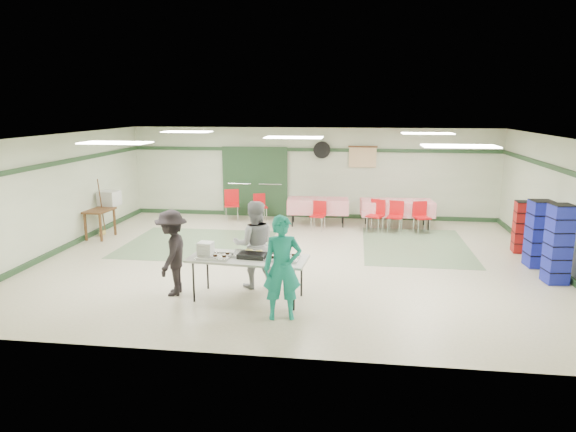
# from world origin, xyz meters

# --- Properties ---
(floor) EXTENTS (11.00, 11.00, 0.00)m
(floor) POSITION_xyz_m (0.00, 0.00, 0.00)
(floor) COLOR beige
(floor) RESTS_ON ground
(ceiling) EXTENTS (11.00, 11.00, 0.00)m
(ceiling) POSITION_xyz_m (0.00, 0.00, 2.70)
(ceiling) COLOR silver
(ceiling) RESTS_ON wall_back
(wall_back) EXTENTS (11.00, 0.00, 11.00)m
(wall_back) POSITION_xyz_m (0.00, 4.50, 1.35)
(wall_back) COLOR beige
(wall_back) RESTS_ON floor
(wall_front) EXTENTS (11.00, 0.00, 11.00)m
(wall_front) POSITION_xyz_m (0.00, -4.50, 1.35)
(wall_front) COLOR beige
(wall_front) RESTS_ON floor
(wall_left) EXTENTS (0.00, 9.00, 9.00)m
(wall_left) POSITION_xyz_m (-5.50, 0.00, 1.35)
(wall_left) COLOR beige
(wall_left) RESTS_ON floor
(wall_right) EXTENTS (0.00, 9.00, 9.00)m
(wall_right) POSITION_xyz_m (5.50, 0.00, 1.35)
(wall_right) COLOR beige
(wall_right) RESTS_ON floor
(trim_back) EXTENTS (11.00, 0.06, 0.10)m
(trim_back) POSITION_xyz_m (0.00, 4.47, 2.05)
(trim_back) COLOR #213D22
(trim_back) RESTS_ON wall_back
(baseboard_back) EXTENTS (11.00, 0.06, 0.12)m
(baseboard_back) POSITION_xyz_m (0.00, 4.47, 0.06)
(baseboard_back) COLOR #213D22
(baseboard_back) RESTS_ON floor
(trim_left) EXTENTS (0.06, 9.00, 0.10)m
(trim_left) POSITION_xyz_m (-5.47, 0.00, 2.05)
(trim_left) COLOR #213D22
(trim_left) RESTS_ON wall_back
(baseboard_left) EXTENTS (0.06, 9.00, 0.12)m
(baseboard_left) POSITION_xyz_m (-5.47, 0.00, 0.06)
(baseboard_left) COLOR #213D22
(baseboard_left) RESTS_ON floor
(trim_right) EXTENTS (0.06, 9.00, 0.10)m
(trim_right) POSITION_xyz_m (5.47, 0.00, 2.05)
(trim_right) COLOR #213D22
(trim_right) RESTS_ON wall_back
(baseboard_right) EXTENTS (0.06, 9.00, 0.12)m
(baseboard_right) POSITION_xyz_m (5.47, 0.00, 0.06)
(baseboard_right) COLOR #213D22
(baseboard_right) RESTS_ON floor
(green_patch_a) EXTENTS (3.50, 3.00, 0.01)m
(green_patch_a) POSITION_xyz_m (-2.50, 1.00, 0.00)
(green_patch_a) COLOR #637C5A
(green_patch_a) RESTS_ON floor
(green_patch_b) EXTENTS (2.50, 3.50, 0.01)m
(green_patch_b) POSITION_xyz_m (2.80, 1.50, 0.00)
(green_patch_b) COLOR #637C5A
(green_patch_b) RESTS_ON floor
(double_door_left) EXTENTS (0.90, 0.06, 2.10)m
(double_door_left) POSITION_xyz_m (-2.20, 4.44, 1.05)
(double_door_left) COLOR gray
(double_door_left) RESTS_ON floor
(double_door_right) EXTENTS (0.90, 0.06, 2.10)m
(double_door_right) POSITION_xyz_m (-1.25, 4.44, 1.05)
(double_door_right) COLOR gray
(double_door_right) RESTS_ON floor
(door_frame) EXTENTS (2.00, 0.03, 2.15)m
(door_frame) POSITION_xyz_m (-1.73, 4.42, 1.05)
(door_frame) COLOR #213D22
(door_frame) RESTS_ON floor
(wall_fan) EXTENTS (0.50, 0.10, 0.50)m
(wall_fan) POSITION_xyz_m (0.30, 4.44, 2.05)
(wall_fan) COLOR black
(wall_fan) RESTS_ON wall_back
(scroll_banner) EXTENTS (0.80, 0.02, 0.60)m
(scroll_banner) POSITION_xyz_m (1.50, 4.44, 1.85)
(scroll_banner) COLOR #D4B684
(scroll_banner) RESTS_ON wall_back
(serving_table) EXTENTS (2.11, 1.00, 0.76)m
(serving_table) POSITION_xyz_m (-0.50, -2.45, 0.72)
(serving_table) COLOR #B8B7B2
(serving_table) RESTS_ON floor
(sheet_tray_right) EXTENTS (0.59, 0.47, 0.02)m
(sheet_tray_right) POSITION_xyz_m (0.11, -2.47, 0.77)
(sheet_tray_right) COLOR silver
(sheet_tray_right) RESTS_ON serving_table
(sheet_tray_mid) EXTENTS (0.60, 0.48, 0.02)m
(sheet_tray_mid) POSITION_xyz_m (-0.54, -2.32, 0.77)
(sheet_tray_mid) COLOR silver
(sheet_tray_mid) RESTS_ON serving_table
(sheet_tray_left) EXTENTS (0.60, 0.48, 0.02)m
(sheet_tray_left) POSITION_xyz_m (-1.08, -2.53, 0.77)
(sheet_tray_left) COLOR silver
(sheet_tray_left) RESTS_ON serving_table
(baking_pan) EXTENTS (0.50, 0.33, 0.08)m
(baking_pan) POSITION_xyz_m (-0.43, -2.45, 0.80)
(baking_pan) COLOR black
(baking_pan) RESTS_ON serving_table
(foam_box_stack) EXTENTS (0.27, 0.25, 0.23)m
(foam_box_stack) POSITION_xyz_m (-1.28, -2.38, 0.88)
(foam_box_stack) COLOR white
(foam_box_stack) RESTS_ON serving_table
(volunteer_teal) EXTENTS (0.68, 0.52, 1.67)m
(volunteer_teal) POSITION_xyz_m (0.21, -3.18, 0.84)
(volunteer_teal) COLOR #148A78
(volunteer_teal) RESTS_ON floor
(volunteer_grey) EXTENTS (0.92, 0.80, 1.64)m
(volunteer_grey) POSITION_xyz_m (-0.52, -1.79, 0.82)
(volunteer_grey) COLOR #96969B
(volunteer_grey) RESTS_ON floor
(volunteer_dark) EXTENTS (0.66, 1.05, 1.54)m
(volunteer_dark) POSITION_xyz_m (-1.89, -2.38, 0.77)
(volunteer_dark) COLOR black
(volunteer_dark) RESTS_ON floor
(dining_table_a) EXTENTS (2.02, 1.01, 0.77)m
(dining_table_a) POSITION_xyz_m (2.47, 3.43, 0.57)
(dining_table_a) COLOR red
(dining_table_a) RESTS_ON floor
(dining_table_b) EXTENTS (1.74, 0.85, 0.77)m
(dining_table_b) POSITION_xyz_m (0.27, 3.43, 0.57)
(dining_table_b) COLOR red
(dining_table_b) RESTS_ON floor
(chair_a) EXTENTS (0.47, 0.47, 0.85)m
(chair_a) POSITION_xyz_m (2.41, 2.86, 0.52)
(chair_a) COLOR red
(chair_a) RESTS_ON floor
(chair_b) EXTENTS (0.53, 0.53, 0.87)m
(chair_b) POSITION_xyz_m (1.90, 2.86, 0.53)
(chair_b) COLOR red
(chair_b) RESTS_ON floor
(chair_c) EXTENTS (0.49, 0.49, 0.85)m
(chair_c) POSITION_xyz_m (3.06, 2.86, 0.52)
(chair_c) COLOR red
(chair_c) RESTS_ON floor
(chair_d) EXTENTS (0.44, 0.44, 0.79)m
(chair_d) POSITION_xyz_m (0.34, 2.86, 0.48)
(chair_d) COLOR red
(chair_d) RESTS_ON floor
(chair_loose_a) EXTENTS (0.48, 0.48, 0.78)m
(chair_loose_a) POSITION_xyz_m (-1.48, 3.90, 0.47)
(chair_loose_a) COLOR red
(chair_loose_a) RESTS_ON floor
(chair_loose_b) EXTENTS (0.51, 0.51, 0.91)m
(chair_loose_b) POSITION_xyz_m (-2.30, 3.72, 0.56)
(chair_loose_b) COLOR red
(chair_loose_b) RESTS_ON floor
(crate_stack_blue_a) EXTENTS (0.47, 0.47, 1.42)m
(crate_stack_blue_a) POSITION_xyz_m (5.15, 0.18, 0.71)
(crate_stack_blue_a) COLOR #192297
(crate_stack_blue_a) RESTS_ON floor
(crate_stack_red) EXTENTS (0.39, 0.39, 1.20)m
(crate_stack_red) POSITION_xyz_m (5.15, 1.27, 0.60)
(crate_stack_red) COLOR maroon
(crate_stack_red) RESTS_ON floor
(crate_stack_blue_b) EXTENTS (0.44, 0.44, 1.54)m
(crate_stack_blue_b) POSITION_xyz_m (5.15, -0.86, 0.77)
(crate_stack_blue_b) COLOR #192297
(crate_stack_blue_b) RESTS_ON floor
(printer_table) EXTENTS (0.58, 0.84, 0.74)m
(printer_table) POSITION_xyz_m (-5.15, 1.25, 0.63)
(printer_table) COLOR brown
(printer_table) RESTS_ON floor
(office_printer) EXTENTS (0.54, 0.49, 0.38)m
(office_printer) POSITION_xyz_m (-5.15, 1.82, 0.94)
(office_printer) COLOR #ADACA8
(office_printer) RESTS_ON printer_table
(broom) EXTENTS (0.06, 0.24, 1.47)m
(broom) POSITION_xyz_m (-5.23, 1.53, 0.77)
(broom) COLOR brown
(broom) RESTS_ON floor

